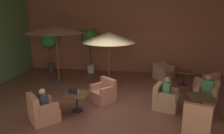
% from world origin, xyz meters
% --- Properties ---
extents(ground_plane, '(10.70, 8.59, 0.02)m').
position_xyz_m(ground_plane, '(0.00, 0.00, -0.01)').
color(ground_plane, brown).
extents(wall_back_brick, '(10.70, 0.08, 4.03)m').
position_xyz_m(wall_back_brick, '(0.00, 4.25, 2.02)').
color(wall_back_brick, '#975539').
rests_on(wall_back_brick, ground_plane).
extents(cafe_table_front_left, '(0.79, 0.79, 0.62)m').
position_xyz_m(cafe_table_front_left, '(-1.00, -0.77, 0.50)').
color(cafe_table_front_left, black).
rests_on(cafe_table_front_left, ground_plane).
extents(armchair_front_left_north, '(1.03, 1.03, 0.85)m').
position_xyz_m(armchair_front_left_north, '(-0.28, 0.12, 0.32)').
color(armchair_front_left_north, '#BC755A').
rests_on(armchair_front_left_north, ground_plane).
extents(armchair_front_left_east, '(1.10, 1.10, 0.88)m').
position_xyz_m(armchair_front_left_east, '(-1.84, -1.57, 0.32)').
color(armchair_front_left_east, '#BE7552').
rests_on(armchair_front_left_east, ground_plane).
extents(cafe_table_front_right, '(0.77, 0.77, 0.62)m').
position_xyz_m(cafe_table_front_right, '(2.96, 2.50, 0.49)').
color(cafe_table_front_right, black).
rests_on(cafe_table_front_right, ground_plane).
extents(armchair_front_right_north, '(1.02, 1.02, 0.86)m').
position_xyz_m(armchair_front_right_north, '(3.75, 1.67, 0.32)').
color(armchair_front_right_north, '#B37765').
rests_on(armchair_front_right_north, ground_plane).
extents(armchair_front_right_east, '(1.12, 1.12, 0.79)m').
position_xyz_m(armchair_front_right_east, '(2.13, 3.29, 0.30)').
color(armchair_front_right_east, tan).
rests_on(armchair_front_right_east, ground_plane).
extents(cafe_table_mid_center, '(0.83, 0.83, 0.62)m').
position_xyz_m(cafe_table_mid_center, '(3.01, -0.44, 0.49)').
color(cafe_table_mid_center, black).
rests_on(cafe_table_mid_center, ground_plane).
extents(armchair_mid_center_east, '(0.98, 0.98, 0.80)m').
position_xyz_m(armchair_mid_center_east, '(3.46, 0.60, 0.31)').
color(armchair_mid_center_east, tan).
rests_on(armchair_mid_center_east, ground_plane).
extents(armchair_mid_center_south, '(0.98, 0.99, 0.83)m').
position_xyz_m(armchair_mid_center_south, '(1.93, -0.10, 0.31)').
color(armchair_mid_center_south, tan).
rests_on(armchair_mid_center_south, ground_plane).
extents(armchair_mid_center_west, '(0.90, 0.90, 0.93)m').
position_xyz_m(armchair_mid_center_west, '(2.67, -1.52, 0.34)').
color(armchair_mid_center_west, '#C07E52').
rests_on(armchair_mid_center_west, ground_plane).
extents(patio_umbrella_tall_red, '(2.63, 2.63, 2.62)m').
position_xyz_m(patio_umbrella_tall_red, '(-2.77, 1.99, 2.45)').
color(patio_umbrella_tall_red, '#2D2D2D').
rests_on(patio_umbrella_tall_red, ground_plane).
extents(patio_umbrella_center_beige, '(2.26, 2.26, 2.38)m').
position_xyz_m(patio_umbrella_center_beige, '(-0.36, 1.92, 2.15)').
color(patio_umbrella_center_beige, '#2D2D2D').
rests_on(patio_umbrella_center_beige, ground_plane).
extents(potted_tree_left_corner, '(0.87, 0.87, 2.30)m').
position_xyz_m(potted_tree_left_corner, '(-1.66, 3.74, 1.73)').
color(potted_tree_left_corner, silver).
rests_on(potted_tree_left_corner, ground_plane).
extents(potted_tree_mid_left, '(0.89, 0.89, 2.19)m').
position_xyz_m(potted_tree_mid_left, '(-3.90, 3.67, 1.65)').
color(potted_tree_mid_left, '#3D3536').
rests_on(potted_tree_mid_left, ground_plane).
extents(patron_blue_shirt, '(0.40, 0.40, 0.64)m').
position_xyz_m(patron_blue_shirt, '(-1.81, -1.54, 0.69)').
color(patron_blue_shirt, '#2F373C').
rests_on(patron_blue_shirt, ground_plane).
extents(patron_by_window, '(0.32, 0.44, 0.70)m').
position_xyz_m(patron_by_window, '(1.97, -0.11, 0.74)').
color(patron_by_window, '#497E55').
rests_on(patron_by_window, ground_plane).
extents(patron_with_friend, '(0.44, 0.36, 0.64)m').
position_xyz_m(patron_with_friend, '(3.45, 0.57, 0.70)').
color(patron_with_friend, '#437C4E').
rests_on(patron_with_friend, ground_plane).
extents(iced_drink_cup, '(0.08, 0.08, 0.11)m').
position_xyz_m(iced_drink_cup, '(-0.99, -0.71, 0.68)').
color(iced_drink_cup, silver).
rests_on(iced_drink_cup, cafe_table_front_left).
extents(open_laptop, '(0.33, 0.25, 0.20)m').
position_xyz_m(open_laptop, '(-1.10, -0.81, 0.67)').
color(open_laptop, '#9EA0A5').
rests_on(open_laptop, cafe_table_front_left).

